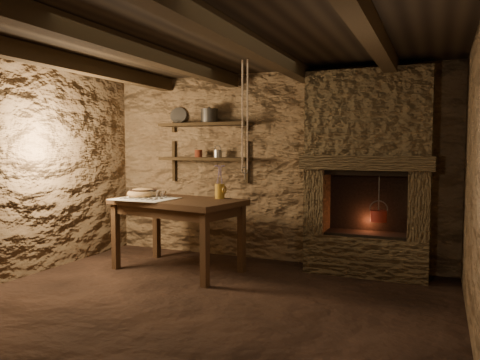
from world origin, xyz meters
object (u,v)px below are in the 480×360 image
at_px(stoneware_jug, 220,184).
at_px(wooden_bowl, 143,193).
at_px(red_pot, 379,215).
at_px(work_table, 178,232).
at_px(iron_stockpot, 209,117).

distance_m(stoneware_jug, wooden_bowl, 0.97).
xyz_separation_m(wooden_bowl, red_pot, (2.70, 0.63, -0.20)).
bearing_deg(stoneware_jug, red_pot, 7.33).
height_order(work_table, iron_stockpot, iron_stockpot).
bearing_deg(work_table, iron_stockpot, 98.37).
distance_m(stoneware_jug, iron_stockpot, 1.07).
height_order(stoneware_jug, iron_stockpot, iron_stockpot).
bearing_deg(iron_stockpot, work_table, -91.66).
bearing_deg(iron_stockpot, red_pot, -3.16).
xyz_separation_m(wooden_bowl, iron_stockpot, (0.52, 0.75, 0.96)).
xyz_separation_m(stoneware_jug, red_pot, (1.76, 0.42, -0.33)).
distance_m(work_table, red_pot, 2.31).
xyz_separation_m(iron_stockpot, red_pot, (2.17, -0.12, -1.16)).
height_order(wooden_bowl, red_pot, red_pot).
bearing_deg(work_table, stoneware_jug, 39.48).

